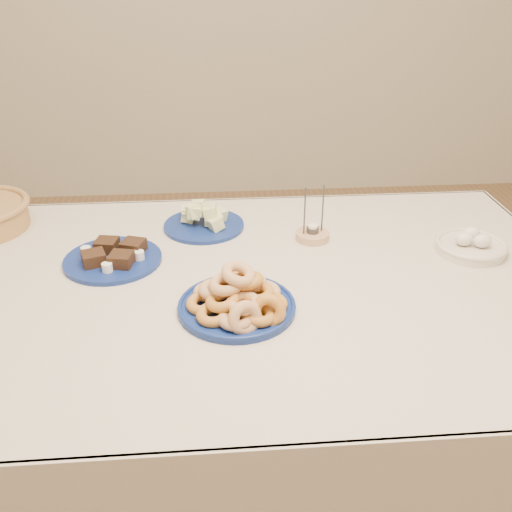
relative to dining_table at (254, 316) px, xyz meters
name	(u,v)px	position (x,y,z in m)	size (l,w,h in m)	color
ground	(255,485)	(0.00, 0.00, -0.64)	(5.00, 5.00, 0.00)	brown
dining_table	(254,316)	(0.00, 0.00, 0.00)	(1.71, 1.11, 0.75)	brown
donut_platter	(238,300)	(-0.05, -0.13, 0.14)	(0.34, 0.34, 0.13)	navy
melon_plate	(204,220)	(-0.13, 0.33, 0.13)	(0.30, 0.30, 0.08)	navy
brownie_plate	(113,257)	(-0.37, 0.13, 0.12)	(0.27, 0.27, 0.05)	navy
candle_holder	(312,234)	(0.19, 0.23, 0.12)	(0.12, 0.12, 0.16)	tan
egg_bowl	(471,245)	(0.61, 0.11, 0.13)	(0.21, 0.21, 0.06)	beige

